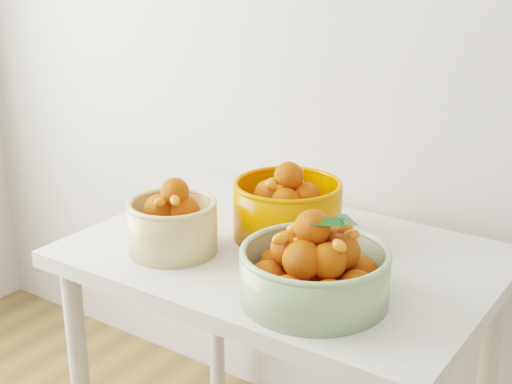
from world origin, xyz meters
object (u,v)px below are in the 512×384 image
bowl_green (315,270)px  bowl_cream (173,224)px  table (284,286)px  bowl_orange (287,208)px

bowl_green → bowl_cream: bearing=176.8°
table → bowl_orange: bowl_orange is taller
table → bowl_green: size_ratio=2.56×
bowl_cream → bowl_orange: (0.18, 0.23, 0.01)m
bowl_cream → bowl_orange: bearing=51.9°
bowl_cream → bowl_orange: size_ratio=0.81×
table → bowl_green: bearing=-43.6°
bowl_orange → table: bearing=-62.3°
bowl_green → bowl_orange: 0.34m
bowl_orange → bowl_green: bearing=-48.2°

